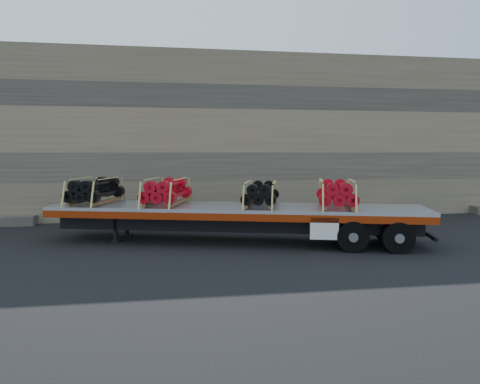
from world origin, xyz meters
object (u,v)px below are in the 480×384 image
at_px(trailer, 236,224).
at_px(bundle_rear, 336,194).
at_px(bundle_midfront, 167,192).
at_px(bundle_midrear, 261,194).
at_px(bundle_front, 95,191).

bearing_deg(trailer, bundle_rear, -0.00).
distance_m(trailer, bundle_midfront, 2.43).
bearing_deg(bundle_midrear, bundle_midfront, 180.00).
xyz_separation_m(bundle_front, bundle_midfront, (2.27, -0.69, 0.00)).
bearing_deg(bundle_front, bundle_midrear, 0.00).
bearing_deg(trailer, bundle_midrear, -0.00).
distance_m(bundle_midfront, bundle_rear, 5.29).
bearing_deg(bundle_rear, bundle_midrear, 180.00).
bearing_deg(bundle_rear, bundle_front, 180.00).
bearing_deg(bundle_midrear, trailer, 180.00).
relative_size(trailer, bundle_rear, 5.23).
xyz_separation_m(bundle_midrear, bundle_rear, (2.19, -0.67, 0.03)).
xyz_separation_m(bundle_front, bundle_midrear, (5.15, -1.57, -0.04)).
xyz_separation_m(bundle_midfront, bundle_midrear, (2.87, -0.88, -0.04)).
distance_m(bundle_front, bundle_rear, 7.67).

